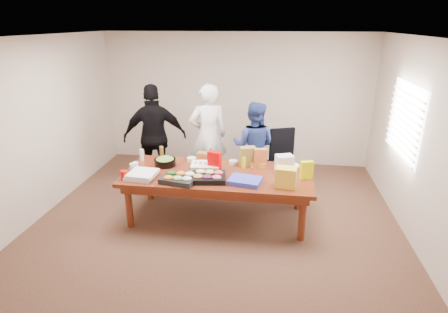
# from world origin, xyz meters

# --- Properties ---
(floor) EXTENTS (5.50, 5.00, 0.02)m
(floor) POSITION_xyz_m (0.00, 0.00, -0.01)
(floor) COLOR #47301E
(floor) RESTS_ON ground
(ceiling) EXTENTS (5.50, 5.00, 0.02)m
(ceiling) POSITION_xyz_m (0.00, 0.00, 2.71)
(ceiling) COLOR white
(ceiling) RESTS_ON wall_back
(wall_back) EXTENTS (5.50, 0.04, 2.70)m
(wall_back) POSITION_xyz_m (0.00, 2.50, 1.35)
(wall_back) COLOR beige
(wall_back) RESTS_ON floor
(wall_front) EXTENTS (5.50, 0.04, 2.70)m
(wall_front) POSITION_xyz_m (0.00, -2.50, 1.35)
(wall_front) COLOR beige
(wall_front) RESTS_ON floor
(wall_left) EXTENTS (0.04, 5.00, 2.70)m
(wall_left) POSITION_xyz_m (-2.75, 0.00, 1.35)
(wall_left) COLOR beige
(wall_left) RESTS_ON floor
(wall_right) EXTENTS (0.04, 5.00, 2.70)m
(wall_right) POSITION_xyz_m (2.75, 0.00, 1.35)
(wall_right) COLOR beige
(wall_right) RESTS_ON floor
(window_panel) EXTENTS (0.03, 1.40, 1.10)m
(window_panel) POSITION_xyz_m (2.72, 0.60, 1.50)
(window_panel) COLOR white
(window_panel) RESTS_ON wall_right
(window_blinds) EXTENTS (0.04, 1.36, 1.00)m
(window_blinds) POSITION_xyz_m (2.68, 0.60, 1.50)
(window_blinds) COLOR beige
(window_blinds) RESTS_ON wall_right
(conference_table) EXTENTS (2.80, 1.20, 0.75)m
(conference_table) POSITION_xyz_m (0.00, 0.00, 0.38)
(conference_table) COLOR #4C1C0F
(conference_table) RESTS_ON floor
(office_chair) EXTENTS (0.69, 0.69, 1.07)m
(office_chair) POSITION_xyz_m (0.96, 1.10, 0.53)
(office_chair) COLOR black
(office_chair) RESTS_ON floor
(person_center) EXTENTS (0.80, 0.66, 1.88)m
(person_center) POSITION_xyz_m (-0.36, 1.23, 0.94)
(person_center) COLOR white
(person_center) RESTS_ON floor
(person_right) EXTENTS (0.86, 0.72, 1.60)m
(person_right) POSITION_xyz_m (0.47, 1.17, 0.80)
(person_right) COLOR navy
(person_right) RESTS_ON floor
(person_left) EXTENTS (1.19, 0.75, 1.89)m
(person_left) POSITION_xyz_m (-1.29, 1.01, 0.94)
(person_left) COLOR black
(person_left) RESTS_ON floor
(veggie_tray) EXTENTS (0.55, 0.46, 0.07)m
(veggie_tray) POSITION_xyz_m (-0.49, -0.37, 0.79)
(veggie_tray) COLOR black
(veggie_tray) RESTS_ON conference_table
(fruit_tray) EXTENTS (0.54, 0.45, 0.07)m
(fruit_tray) POSITION_xyz_m (-0.09, -0.27, 0.79)
(fruit_tray) COLOR black
(fruit_tray) RESTS_ON conference_table
(sheet_cake) EXTENTS (0.46, 0.37, 0.08)m
(sheet_cake) POSITION_xyz_m (-0.22, 0.16, 0.79)
(sheet_cake) COLOR white
(sheet_cake) RESTS_ON conference_table
(salad_bowl) EXTENTS (0.35, 0.35, 0.11)m
(salad_bowl) POSITION_xyz_m (-0.87, 0.19, 0.80)
(salad_bowl) COLOR black
(salad_bowl) RESTS_ON conference_table
(chip_bag_blue) EXTENTS (0.49, 0.40, 0.07)m
(chip_bag_blue) POSITION_xyz_m (0.44, -0.29, 0.78)
(chip_bag_blue) COLOR #3541C6
(chip_bag_blue) RESTS_ON conference_table
(chip_bag_red) EXTENTS (0.22, 0.14, 0.30)m
(chip_bag_red) POSITION_xyz_m (-0.06, 0.10, 0.90)
(chip_bag_red) COLOR #CC0000
(chip_bag_red) RESTS_ON conference_table
(chip_bag_yellow) EXTENTS (0.19, 0.12, 0.27)m
(chip_bag_yellow) POSITION_xyz_m (1.30, -0.02, 0.88)
(chip_bag_yellow) COLOR #E1F401
(chip_bag_yellow) RESTS_ON conference_table
(chip_bag_orange) EXTENTS (0.20, 0.11, 0.30)m
(chip_bag_orange) POSITION_xyz_m (0.62, 0.32, 0.90)
(chip_bag_orange) COLOR #CB682B
(chip_bag_orange) RESTS_ON conference_table
(mayo_jar) EXTENTS (0.10, 0.10, 0.15)m
(mayo_jar) POSITION_xyz_m (-0.15, 0.45, 0.83)
(mayo_jar) COLOR silver
(mayo_jar) RESTS_ON conference_table
(mustard_bottle) EXTENTS (0.07, 0.07, 0.18)m
(mustard_bottle) POSITION_xyz_m (0.36, 0.27, 0.84)
(mustard_bottle) COLOR #F8FD09
(mustard_bottle) RESTS_ON conference_table
(dressing_bottle) EXTENTS (0.07, 0.07, 0.20)m
(dressing_bottle) POSITION_xyz_m (-1.02, 0.50, 0.85)
(dressing_bottle) COLOR brown
(dressing_bottle) RESTS_ON conference_table
(ranch_bottle) EXTENTS (0.07, 0.07, 0.20)m
(ranch_bottle) POSITION_xyz_m (-1.30, 0.33, 0.85)
(ranch_bottle) COLOR #F2EFCA
(ranch_bottle) RESTS_ON conference_table
(banana_bunch) EXTENTS (0.25, 0.16, 0.08)m
(banana_bunch) POSITION_xyz_m (0.59, 0.34, 0.79)
(banana_bunch) COLOR gold
(banana_bunch) RESTS_ON conference_table
(bread_loaf) EXTENTS (0.32, 0.18, 0.12)m
(bread_loaf) POSITION_xyz_m (-0.26, 0.52, 0.81)
(bread_loaf) COLOR #A05B2C
(bread_loaf) RESTS_ON conference_table
(kraft_bag) EXTENTS (0.27, 0.21, 0.31)m
(kraft_bag) POSITION_xyz_m (0.42, 0.35, 0.91)
(kraft_bag) COLOR olive
(kraft_bag) RESTS_ON conference_table
(red_cup) EXTENTS (0.10, 0.10, 0.13)m
(red_cup) POSITION_xyz_m (-1.30, -0.40, 0.81)
(red_cup) COLOR #D00900
(red_cup) RESTS_ON conference_table
(clear_cup_a) EXTENTS (0.09, 0.09, 0.11)m
(clear_cup_a) POSITION_xyz_m (-1.30, -0.08, 0.81)
(clear_cup_a) COLOR silver
(clear_cup_a) RESTS_ON conference_table
(clear_cup_b) EXTENTS (0.08, 0.08, 0.11)m
(clear_cup_b) POSITION_xyz_m (-1.27, -0.02, 0.81)
(clear_cup_b) COLOR white
(clear_cup_b) RESTS_ON conference_table
(pizza_box_lower) EXTENTS (0.42, 0.42, 0.04)m
(pizza_box_lower) POSITION_xyz_m (-1.08, -0.32, 0.77)
(pizza_box_lower) COLOR white
(pizza_box_lower) RESTS_ON conference_table
(pizza_box_upper) EXTENTS (0.41, 0.41, 0.04)m
(pizza_box_upper) POSITION_xyz_m (-1.05, -0.32, 0.82)
(pizza_box_upper) COLOR white
(pizza_box_upper) RESTS_ON pizza_box_lower
(plate_a) EXTENTS (0.27, 0.27, 0.01)m
(plate_a) POSITION_xyz_m (1.10, 0.46, 0.76)
(plate_a) COLOR white
(plate_a) RESTS_ON conference_table
(plate_b) EXTENTS (0.29, 0.29, 0.01)m
(plate_b) POSITION_xyz_m (0.54, 0.38, 0.76)
(plate_b) COLOR silver
(plate_b) RESTS_ON conference_table
(dip_bowl_a) EXTENTS (0.17, 0.17, 0.06)m
(dip_bowl_a) POSITION_xyz_m (0.19, 0.40, 0.78)
(dip_bowl_a) COLOR silver
(dip_bowl_a) RESTS_ON conference_table
(dip_bowl_b) EXTENTS (0.15, 0.15, 0.06)m
(dip_bowl_b) POSITION_xyz_m (-0.50, 0.43, 0.78)
(dip_bowl_b) COLOR #F4EDC6
(dip_bowl_b) RESTS_ON conference_table
(grocery_bag_white) EXTENTS (0.29, 0.25, 0.27)m
(grocery_bag_white) POSITION_xyz_m (0.98, 0.18, 0.88)
(grocery_bag_white) COLOR white
(grocery_bag_white) RESTS_ON conference_table
(grocery_bag_yellow) EXTENTS (0.30, 0.22, 0.28)m
(grocery_bag_yellow) POSITION_xyz_m (1.00, -0.34, 0.89)
(grocery_bag_yellow) COLOR yellow
(grocery_bag_yellow) RESTS_ON conference_table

